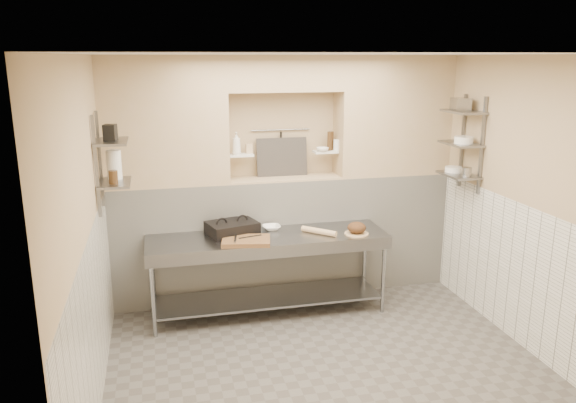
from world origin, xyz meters
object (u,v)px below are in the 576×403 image
object	(u,v)px
bottle_soap	(236,143)
jug_left	(114,165)
panini_press	(232,228)
bowl_alcove	(322,149)
prep_table	(268,259)
mixing_bowl	(271,228)
rolling_pin	(319,231)
cutting_board	(246,241)
bread_loaf	(357,228)

from	to	relation	value
bottle_soap	jug_left	xyz separation A→B (m)	(-1.29, -0.54, -0.08)
panini_press	bottle_soap	xyz separation A→B (m)	(0.12, 0.39, 0.87)
bowl_alcove	jug_left	size ratio (longest dim) A/B	0.51
prep_table	mixing_bowl	bearing A→B (deg)	69.49
bowl_alcove	jug_left	xyz separation A→B (m)	(-2.29, -0.53, 0.02)
mixing_bowl	bottle_soap	bearing A→B (deg)	135.82
rolling_pin	bowl_alcove	xyz separation A→B (m)	(0.20, 0.58, 0.80)
cutting_board	bottle_soap	bearing A→B (deg)	88.22
rolling_pin	cutting_board	bearing A→B (deg)	-172.20
panini_press	rolling_pin	distance (m)	0.95
bowl_alcove	mixing_bowl	bearing A→B (deg)	-155.75
bottle_soap	bowl_alcove	bearing A→B (deg)	-0.88
prep_table	bottle_soap	xyz separation A→B (m)	(-0.25, 0.54, 1.20)
prep_table	bread_loaf	bearing A→B (deg)	-9.29
prep_table	bread_loaf	xyz separation A→B (m)	(0.95, -0.16, 0.33)
rolling_pin	jug_left	world-z (taller)	jug_left
mixing_bowl	bowl_alcove	distance (m)	1.10
rolling_pin	jug_left	size ratio (longest dim) A/B	1.47
mixing_bowl	bread_loaf	distance (m)	0.95
prep_table	bottle_soap	size ratio (longest dim) A/B	10.25
bread_loaf	jug_left	distance (m)	2.61
rolling_pin	prep_table	bearing A→B (deg)	174.77
mixing_bowl	bottle_soap	xyz separation A→B (m)	(-0.33, 0.32, 0.91)
prep_table	panini_press	xyz separation A→B (m)	(-0.37, 0.15, 0.33)
cutting_board	bottle_soap	xyz separation A→B (m)	(0.02, 0.70, 0.92)
mixing_bowl	bread_loaf	bearing A→B (deg)	-23.47
panini_press	cutting_board	bearing A→B (deg)	-88.49
cutting_board	bread_loaf	distance (m)	1.22
cutting_board	bread_loaf	bearing A→B (deg)	0.37
bowl_alcove	bread_loaf	bearing A→B (deg)	-73.98
mixing_bowl	panini_press	bearing A→B (deg)	-171.55
mixing_bowl	rolling_pin	size ratio (longest dim) A/B	0.48
prep_table	bowl_alcove	xyz separation A→B (m)	(0.76, 0.53, 1.09)
rolling_pin	bread_loaf	bearing A→B (deg)	-14.83
rolling_pin	mixing_bowl	bearing A→B (deg)	150.06
mixing_bowl	jug_left	distance (m)	1.83
rolling_pin	bottle_soap	xyz separation A→B (m)	(-0.80, 0.59, 0.91)
prep_table	bread_loaf	distance (m)	1.02
panini_press	bottle_soap	bearing A→B (deg)	56.38
bread_loaf	panini_press	bearing A→B (deg)	166.75
panini_press	bowl_alcove	xyz separation A→B (m)	(1.12, 0.37, 0.76)
panini_press	bottle_soap	distance (m)	0.96
rolling_pin	bottle_soap	size ratio (longest dim) A/B	1.64
panini_press	cutting_board	xyz separation A→B (m)	(0.10, -0.32, -0.05)
bread_loaf	bottle_soap	size ratio (longest dim) A/B	0.80
panini_press	bowl_alcove	distance (m)	1.41
cutting_board	bowl_alcove	world-z (taller)	bowl_alcove
prep_table	bowl_alcove	bearing A→B (deg)	34.76
rolling_pin	bowl_alcove	distance (m)	1.01
rolling_pin	bowl_alcove	bearing A→B (deg)	70.83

